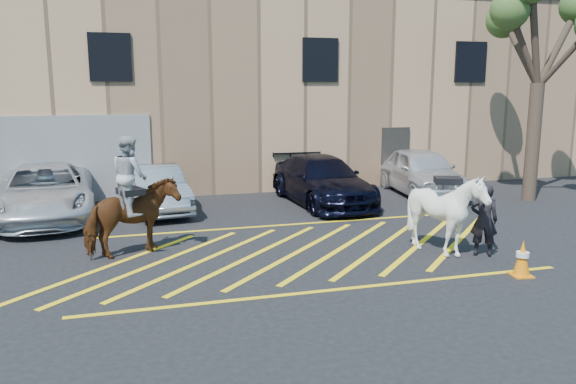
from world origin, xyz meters
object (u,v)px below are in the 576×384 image
object	(u,v)px
car_blue_suv	(322,180)
mounted_bay	(131,208)
traffic_cone	(522,258)
car_white_pickup	(45,192)
saddled_white	(446,213)
car_white_suv	(421,171)
car_silver_sedan	(157,189)
tree	(542,21)
handler	(484,220)

from	to	relation	value
car_blue_suv	mounted_bay	size ratio (longest dim) A/B	1.93
car_blue_suv	traffic_cone	xyz separation A→B (m)	(1.48, -7.75, -0.38)
car_white_pickup	saddled_white	distance (m)	10.88
saddled_white	car_white_suv	bearing A→B (deg)	65.11
car_silver_sedan	saddled_white	size ratio (longest dim) A/B	1.91
mounted_bay	tree	distance (m)	13.74
handler	tree	distance (m)	8.69
tree	mounted_bay	bearing A→B (deg)	-167.38
car_blue_suv	mounted_bay	distance (m)	7.24
car_silver_sedan	tree	bearing A→B (deg)	-15.14
car_silver_sedan	car_blue_suv	bearing A→B (deg)	-10.41
car_white_suv	traffic_cone	distance (m)	8.58
mounted_bay	car_white_pickup	bearing A→B (deg)	118.41
car_white_suv	traffic_cone	bearing A→B (deg)	-99.16
handler	mounted_bay	bearing A→B (deg)	12.92
car_white_suv	handler	xyz separation A→B (m)	(-2.27, -6.84, 0.01)
car_white_suv	handler	size ratio (longest dim) A/B	2.92
car_white_suv	mounted_bay	bearing A→B (deg)	-147.43
car_white_suv	car_silver_sedan	bearing A→B (deg)	-172.02
saddled_white	traffic_cone	xyz separation A→B (m)	(0.69, -1.70, -0.58)
car_blue_suv	car_white_suv	bearing A→B (deg)	3.75
car_white_pickup	mounted_bay	size ratio (longest dim) A/B	2.07
car_silver_sedan	car_blue_suv	size ratio (longest dim) A/B	0.80
car_silver_sedan	car_blue_suv	world-z (taller)	car_blue_suv
car_blue_suv	saddled_white	size ratio (longest dim) A/B	2.40
car_silver_sedan	car_white_suv	xyz separation A→B (m)	(8.96, 0.20, 0.12)
car_white_pickup	car_silver_sedan	world-z (taller)	car_white_pickup
car_white_pickup	car_white_suv	xyz separation A→B (m)	(12.03, 0.42, 0.04)
car_silver_sedan	mounted_bay	size ratio (longest dim) A/B	1.54
mounted_bay	traffic_cone	world-z (taller)	mounted_bay
saddled_white	car_silver_sedan	bearing A→B (deg)	133.04
car_white_pickup	mounted_bay	distance (m)	4.88
car_white_suv	mounted_bay	size ratio (longest dim) A/B	1.76
car_white_pickup	tree	world-z (taller)	tree
car_blue_suv	mounted_bay	world-z (taller)	mounted_bay
saddled_white	handler	bearing A→B (deg)	-21.49
handler	saddled_white	xyz separation A→B (m)	(-0.76, 0.30, 0.14)
car_white_pickup	mounted_bay	xyz separation A→B (m)	(2.32, -4.28, 0.31)
car_silver_sedan	handler	size ratio (longest dim) A/B	2.55
car_white_suv	traffic_cone	size ratio (longest dim) A/B	6.45
traffic_cone	car_blue_suv	bearing A→B (deg)	100.82
car_blue_suv	traffic_cone	bearing A→B (deg)	-82.81
mounted_bay	saddled_white	distance (m)	6.92
car_white_pickup	handler	world-z (taller)	handler
car_blue_suv	saddled_white	world-z (taller)	saddled_white
car_silver_sedan	traffic_cone	world-z (taller)	car_silver_sedan
car_blue_suv	car_white_suv	world-z (taller)	car_white_suv
saddled_white	traffic_cone	bearing A→B (deg)	-67.86
car_white_suv	saddled_white	world-z (taller)	saddled_white
traffic_cone	tree	bearing A→B (deg)	50.39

